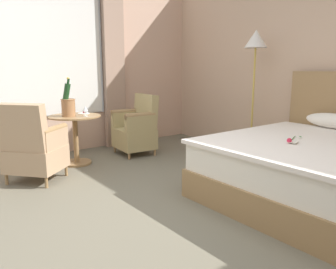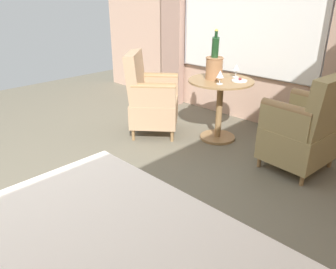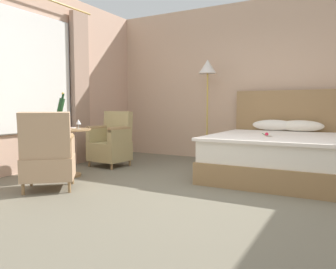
# 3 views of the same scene
# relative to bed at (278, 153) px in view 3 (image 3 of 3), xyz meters

# --- Properties ---
(ground_plane) EXTENTS (7.48, 7.48, 0.00)m
(ground_plane) POSITION_rel_bed_xyz_m (-0.45, -1.67, -0.34)
(ground_plane) COLOR #6E6856
(wall_headboard_side) EXTENTS (6.10, 0.12, 2.91)m
(wall_headboard_side) POSITION_rel_bed_xyz_m (-0.45, 1.14, 1.11)
(wall_headboard_side) COLOR #D3AF91
(wall_headboard_side) RESTS_ON ground
(wall_window_side) EXTENTS (0.27, 5.62, 2.91)m
(wall_window_side) POSITION_rel_bed_xyz_m (-3.48, -1.67, 1.11)
(wall_window_side) COLOR #D7AD94
(wall_window_side) RESTS_ON ground
(bed) EXTENTS (1.80, 2.09, 1.29)m
(bed) POSITION_rel_bed_xyz_m (0.00, 0.00, 0.00)
(bed) COLOR #987449
(bed) RESTS_ON ground
(floor_lamp_brass) EXTENTS (0.32, 0.32, 1.86)m
(floor_lamp_brass) POSITION_rel_bed_xyz_m (-1.39, 0.73, 1.22)
(floor_lamp_brass) COLOR gold
(floor_lamp_brass) RESTS_ON ground
(side_table_round) EXTENTS (0.71, 0.71, 0.69)m
(side_table_round) POSITION_rel_bed_xyz_m (-2.68, -1.49, 0.10)
(side_table_round) COLOR #987449
(side_table_round) RESTS_ON ground
(champagne_bucket) EXTENTS (0.19, 0.19, 0.52)m
(champagne_bucket) POSITION_rel_bed_xyz_m (-2.67, -1.58, 0.51)
(champagne_bucket) COLOR #A17049
(champagne_bucket) RESTS_ON side_table_round
(wine_glass_near_bucket) EXTENTS (0.08, 0.08, 0.14)m
(wine_glass_near_bucket) POSITION_rel_bed_xyz_m (-2.53, -1.39, 0.44)
(wine_glass_near_bucket) COLOR white
(wine_glass_near_bucket) RESTS_ON side_table_round
(wine_glass_near_edge) EXTENTS (0.08, 0.08, 0.14)m
(wine_glass_near_edge) POSITION_rel_bed_xyz_m (-2.89, -1.45, 0.45)
(wine_glass_near_edge) COLOR white
(wine_glass_near_edge) RESTS_ON side_table_round
(snack_plate) EXTENTS (0.16, 0.16, 0.04)m
(snack_plate) POSITION_rel_bed_xyz_m (-2.77, -1.31, 0.35)
(snack_plate) COLOR white
(snack_plate) RESTS_ON side_table_round
(armchair_by_window) EXTENTS (0.64, 0.60, 0.93)m
(armchair_by_window) POSITION_rel_bed_xyz_m (-2.65, -0.51, 0.06)
(armchair_by_window) COLOR #987449
(armchair_by_window) RESTS_ON ground
(armchair_facing_bed) EXTENTS (0.80, 0.80, 0.95)m
(armchair_facing_bed) POSITION_rel_bed_xyz_m (-2.28, -2.18, 0.08)
(armchair_facing_bed) COLOR #987449
(armchair_facing_bed) RESTS_ON ground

